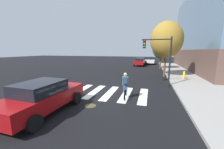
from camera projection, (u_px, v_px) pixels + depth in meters
ground_plane at (99, 92)px, 10.26m from camera, size 120.00×120.00×0.00m
crosswalk_stripes at (102, 92)px, 10.20m from camera, size 6.55×3.50×0.01m
manhole_cover at (90, 106)px, 7.71m from camera, size 0.64×0.64×0.01m
sedan_near at (43, 97)px, 6.77m from camera, size 2.29×4.66×1.59m
sedan_mid at (140, 62)px, 27.71m from camera, size 2.39×4.63×1.56m
sedan_far at (149, 60)px, 31.24m from camera, size 2.62×4.99×1.67m
cyclist at (125, 86)px, 8.82m from camera, size 0.38×1.71×1.69m
traffic_light_near at (160, 53)px, 11.55m from camera, size 2.47×0.28×4.20m
fire_hydrant at (184, 75)px, 14.35m from camera, size 0.33×0.22×0.78m
street_tree_near at (166, 40)px, 15.45m from camera, size 3.56×3.56×6.33m
street_tree_mid at (161, 49)px, 22.27m from camera, size 2.81×2.81×5.00m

